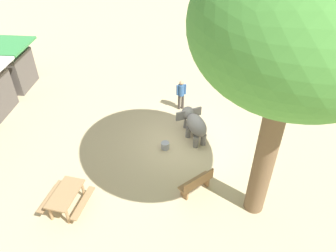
# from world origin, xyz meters

# --- Properties ---
(ground_plane) EXTENTS (60.00, 60.00, 0.00)m
(ground_plane) POSITION_xyz_m (0.00, 0.00, 0.00)
(ground_plane) COLOR tan
(elephant) EXTENTS (1.81, 1.57, 1.29)m
(elephant) POSITION_xyz_m (0.34, -0.39, 0.83)
(elephant) COLOR slate
(elephant) RESTS_ON ground_plane
(person_handler) EXTENTS (0.32, 0.49, 1.62)m
(person_handler) POSITION_xyz_m (2.69, 0.34, 0.95)
(person_handler) COLOR #3F3833
(person_handler) RESTS_ON ground_plane
(shade_tree_main) EXTENTS (5.79, 5.30, 8.72)m
(shade_tree_main) POSITION_xyz_m (-3.36, -2.64, 6.59)
(shade_tree_main) COLOR brown
(shade_tree_main) RESTS_ON ground_plane
(wooden_bench) EXTENTS (1.25, 1.30, 0.88)m
(wooden_bench) POSITION_xyz_m (-2.85, -0.58, 0.47)
(wooden_bench) COLOR olive
(wooden_bench) RESTS_ON ground_plane
(picnic_table_near) EXTENTS (1.70, 1.69, 0.78)m
(picnic_table_near) POSITION_xyz_m (-4.02, 3.95, 0.59)
(picnic_table_near) COLOR #9E7A51
(picnic_table_near) RESTS_ON ground_plane
(market_stall_green) EXTENTS (2.50, 2.50, 2.52)m
(market_stall_green) POSITION_xyz_m (4.11, 9.84, 1.14)
(market_stall_green) COLOR #59514C
(market_stall_green) RESTS_ON ground_plane
(feed_bucket) EXTENTS (0.36, 0.36, 0.32)m
(feed_bucket) POSITION_xyz_m (-0.49, 0.83, 0.16)
(feed_bucket) COLOR gray
(feed_bucket) RESTS_ON ground_plane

